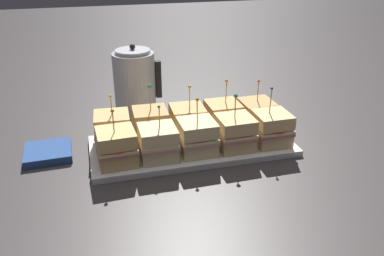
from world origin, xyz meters
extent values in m
plane|color=#383333|center=(0.00, 0.00, 0.00)|extent=(6.00, 6.00, 0.00)
cube|color=white|center=(0.00, 0.00, 0.01)|extent=(0.61, 0.26, 0.01)
cube|color=white|center=(0.00, 0.00, 0.01)|extent=(0.61, 0.26, 0.01)
cube|color=tan|center=(-0.23, -0.06, 0.04)|extent=(0.11, 0.11, 0.04)
cube|color=#B26B60|center=(-0.23, -0.06, 0.06)|extent=(0.11, 0.11, 0.01)
cube|color=beige|center=(-0.23, -0.06, 0.07)|extent=(0.11, 0.11, 0.01)
cylinder|color=red|center=(-0.23, -0.08, 0.08)|extent=(0.07, 0.07, 0.00)
cube|color=#E0B771|center=(-0.23, -0.06, 0.10)|extent=(0.11, 0.11, 0.04)
cylinder|color=tan|center=(-0.23, -0.07, 0.14)|extent=(0.00, 0.01, 0.07)
sphere|color=orange|center=(-0.23, -0.07, 0.18)|extent=(0.01, 0.01, 0.01)
cube|color=beige|center=(-0.12, -0.06, 0.04)|extent=(0.10, 0.10, 0.04)
cube|color=tan|center=(-0.12, -0.06, 0.06)|extent=(0.11, 0.11, 0.01)
cube|color=beige|center=(-0.12, -0.06, 0.07)|extent=(0.11, 0.11, 0.01)
cube|color=beige|center=(-0.12, -0.06, 0.09)|extent=(0.10, 0.10, 0.04)
cylinder|color=tan|center=(-0.11, -0.06, 0.14)|extent=(0.00, 0.01, 0.07)
sphere|color=green|center=(-0.11, -0.06, 0.17)|extent=(0.01, 0.01, 0.01)
cube|color=beige|center=(0.00, -0.06, 0.04)|extent=(0.10, 0.10, 0.04)
cube|color=tan|center=(0.00, -0.06, 0.06)|extent=(0.11, 0.11, 0.01)
cube|color=beige|center=(0.00, -0.06, 0.07)|extent=(0.11, 0.11, 0.01)
cylinder|color=red|center=(0.00, -0.07, 0.08)|extent=(0.06, 0.06, 0.00)
cube|color=beige|center=(0.00, -0.06, 0.10)|extent=(0.10, 0.10, 0.04)
cylinder|color=tan|center=(0.00, -0.06, 0.15)|extent=(0.00, 0.01, 0.08)
sphere|color=orange|center=(0.00, -0.06, 0.18)|extent=(0.01, 0.01, 0.01)
cube|color=#DBB77A|center=(0.12, -0.06, 0.04)|extent=(0.10, 0.10, 0.04)
cube|color=tan|center=(0.12, -0.06, 0.06)|extent=(0.11, 0.11, 0.01)
cube|color=beige|center=(0.12, -0.06, 0.07)|extent=(0.11, 0.11, 0.01)
cylinder|color=red|center=(0.12, -0.08, 0.08)|extent=(0.07, 0.07, 0.00)
cube|color=#E8C281|center=(0.12, -0.06, 0.10)|extent=(0.10, 0.10, 0.04)
cylinder|color=tan|center=(0.11, -0.06, 0.15)|extent=(0.00, 0.01, 0.08)
sphere|color=green|center=(0.11, -0.06, 0.19)|extent=(0.01, 0.01, 0.01)
cube|color=#DBB77A|center=(0.23, -0.06, 0.04)|extent=(0.10, 0.10, 0.04)
cube|color=#B26B60|center=(0.23, -0.06, 0.06)|extent=(0.11, 0.11, 0.01)
cube|color=beige|center=(0.23, -0.06, 0.07)|extent=(0.11, 0.11, 0.01)
cylinder|color=red|center=(0.23, -0.08, 0.08)|extent=(0.07, 0.07, 0.00)
cube|color=#E8C281|center=(0.23, -0.06, 0.10)|extent=(0.10, 0.10, 0.04)
cylinder|color=tan|center=(0.22, -0.05, 0.15)|extent=(0.00, 0.01, 0.09)
sphere|color=purple|center=(0.22, -0.05, 0.19)|extent=(0.01, 0.01, 0.01)
cube|color=tan|center=(-0.23, 0.06, 0.04)|extent=(0.11, 0.11, 0.04)
cube|color=#B26B60|center=(-0.23, 0.06, 0.06)|extent=(0.11, 0.11, 0.01)
cube|color=beige|center=(-0.23, 0.06, 0.07)|extent=(0.11, 0.11, 0.01)
cylinder|color=red|center=(-0.23, 0.04, 0.08)|extent=(0.07, 0.07, 0.00)
cube|color=tan|center=(-0.23, 0.06, 0.10)|extent=(0.11, 0.11, 0.04)
cylinder|color=tan|center=(-0.23, 0.06, 0.14)|extent=(0.00, 0.01, 0.07)
sphere|color=yellow|center=(-0.23, 0.06, 0.17)|extent=(0.01, 0.01, 0.01)
cube|color=tan|center=(-0.12, 0.06, 0.04)|extent=(0.11, 0.11, 0.04)
cube|color=tan|center=(-0.12, 0.06, 0.06)|extent=(0.11, 0.11, 0.01)
cube|color=beige|center=(-0.12, 0.06, 0.07)|extent=(0.11, 0.11, 0.01)
cylinder|color=red|center=(-0.12, 0.04, 0.08)|extent=(0.07, 0.07, 0.00)
cube|color=tan|center=(-0.12, 0.06, 0.10)|extent=(0.11, 0.11, 0.04)
cylinder|color=tan|center=(-0.11, 0.06, 0.15)|extent=(0.00, 0.01, 0.09)
sphere|color=green|center=(-0.11, 0.06, 0.19)|extent=(0.01, 0.01, 0.01)
cube|color=tan|center=(0.00, 0.05, 0.04)|extent=(0.11, 0.11, 0.04)
cube|color=tan|center=(0.00, 0.05, 0.06)|extent=(0.11, 0.11, 0.01)
cube|color=beige|center=(0.00, 0.05, 0.07)|extent=(0.11, 0.11, 0.01)
cylinder|color=red|center=(0.00, 0.04, 0.08)|extent=(0.06, 0.06, 0.00)
cube|color=tan|center=(0.00, 0.05, 0.10)|extent=(0.11, 0.11, 0.04)
cylinder|color=tan|center=(0.01, 0.06, 0.14)|extent=(0.00, 0.00, 0.08)
sphere|color=yellow|center=(0.01, 0.06, 0.18)|extent=(0.01, 0.01, 0.01)
cube|color=tan|center=(0.12, 0.06, 0.04)|extent=(0.10, 0.10, 0.04)
cube|color=tan|center=(0.12, 0.06, 0.06)|extent=(0.11, 0.11, 0.01)
cube|color=beige|center=(0.12, 0.06, 0.07)|extent=(0.11, 0.11, 0.01)
cylinder|color=red|center=(0.12, 0.04, 0.08)|extent=(0.07, 0.07, 0.00)
cube|color=tan|center=(0.12, 0.06, 0.10)|extent=(0.10, 0.10, 0.04)
cylinder|color=tan|center=(0.13, 0.06, 0.15)|extent=(0.00, 0.01, 0.08)
sphere|color=orange|center=(0.13, 0.06, 0.19)|extent=(0.01, 0.01, 0.01)
cube|color=tan|center=(0.23, 0.06, 0.04)|extent=(0.10, 0.10, 0.04)
cube|color=tan|center=(0.23, 0.06, 0.06)|extent=(0.11, 0.11, 0.01)
cube|color=beige|center=(0.23, 0.06, 0.07)|extent=(0.11, 0.11, 0.01)
cube|color=tan|center=(0.23, 0.06, 0.09)|extent=(0.10, 0.10, 0.04)
cylinder|color=tan|center=(0.23, 0.06, 0.14)|extent=(0.00, 0.00, 0.08)
sphere|color=red|center=(0.23, 0.06, 0.18)|extent=(0.01, 0.01, 0.01)
cylinder|color=#B7BABF|center=(-0.13, 0.32, 0.11)|extent=(0.15, 0.15, 0.23)
cylinder|color=#B7BABF|center=(-0.13, 0.32, 0.23)|extent=(0.12, 0.12, 0.01)
sphere|color=black|center=(-0.13, 0.32, 0.25)|extent=(0.02, 0.02, 0.02)
cube|color=black|center=(-0.04, 0.32, 0.12)|extent=(0.02, 0.02, 0.14)
cube|color=navy|center=(-0.42, 0.06, 0.01)|extent=(0.14, 0.14, 0.02)
camera|label=1|loc=(-0.28, -1.07, 0.59)|focal=38.00mm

